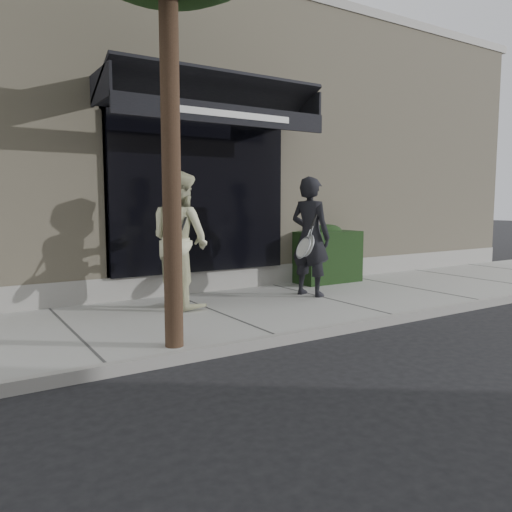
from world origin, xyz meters
TOP-DOWN VIEW (x-y plane):
  - ground at (0.00, 0.00)m, footprint 80.00×80.00m
  - sidewalk at (0.00, 0.00)m, footprint 20.00×3.00m
  - curb at (0.00, -1.55)m, footprint 20.00×0.10m
  - building_facade at (-0.01, 4.96)m, footprint 14.30×8.04m
  - hedge at (1.10, 1.25)m, footprint 1.30×0.70m
  - pedestrian_front at (-0.08, 0.28)m, footprint 0.82×0.89m
  - pedestrian_back at (-2.29, 0.59)m, footprint 1.00×1.15m

SIDE VIEW (x-z plane):
  - ground at x=0.00m, z-range 0.00..0.00m
  - sidewalk at x=0.00m, z-range 0.00..0.12m
  - curb at x=0.00m, z-range 0.00..0.14m
  - hedge at x=1.10m, z-range 0.09..1.23m
  - pedestrian_front at x=-0.08m, z-range 0.12..2.10m
  - pedestrian_back at x=-2.29m, z-range 0.12..2.13m
  - building_facade at x=-0.01m, z-range -0.08..5.56m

